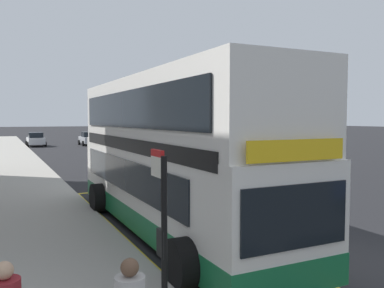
% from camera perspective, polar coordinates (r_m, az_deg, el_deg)
% --- Properties ---
extents(ground_plane, '(260.00, 260.00, 0.00)m').
position_cam_1_polar(ground_plane, '(39.22, -15.63, -1.22)').
color(ground_plane, black).
extents(double_decker_bus, '(3.24, 11.04, 4.40)m').
position_cam_1_polar(double_decker_bus, '(11.65, -3.24, -2.17)').
color(double_decker_bus, white).
rests_on(double_decker_bus, ground).
extents(bus_bay_markings, '(2.90, 14.36, 0.01)m').
position_cam_1_polar(bus_bay_markings, '(11.76, -3.12, -12.34)').
color(bus_bay_markings, yellow).
rests_on(bus_bay_markings, ground).
extents(bus_stop_sign, '(0.09, 0.51, 2.65)m').
position_cam_1_polar(bus_stop_sign, '(5.90, -4.26, -11.49)').
color(bus_stop_sign, black).
rests_on(bus_stop_sign, pavement_near).
extents(parked_car_silver_ahead, '(2.09, 4.20, 1.62)m').
position_cam_1_polar(parked_car_silver_ahead, '(50.03, -14.42, 0.74)').
color(parked_car_silver_ahead, '#B2B5BA').
rests_on(parked_car_silver_ahead, ground).
extents(parked_car_silver_distant, '(2.09, 4.20, 1.62)m').
position_cam_1_polar(parked_car_silver_distant, '(50.00, -21.31, 0.61)').
color(parked_car_silver_distant, '#B2B5BA').
rests_on(parked_car_silver_distant, ground).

